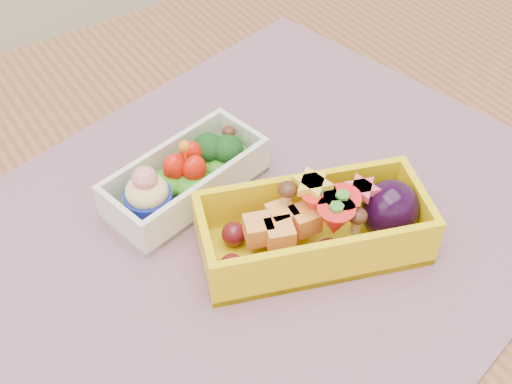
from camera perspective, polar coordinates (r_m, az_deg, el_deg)
table at (r=0.65m, az=2.76°, el=-8.28°), size 1.20×0.80×0.75m
placemat at (r=0.56m, az=-0.35°, el=-3.37°), size 0.64×0.54×0.00m
bento_white at (r=0.58m, az=-6.26°, el=1.25°), size 0.16×0.09×0.06m
bento_yellow at (r=0.53m, az=5.55°, el=-2.99°), size 0.20×0.14×0.06m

